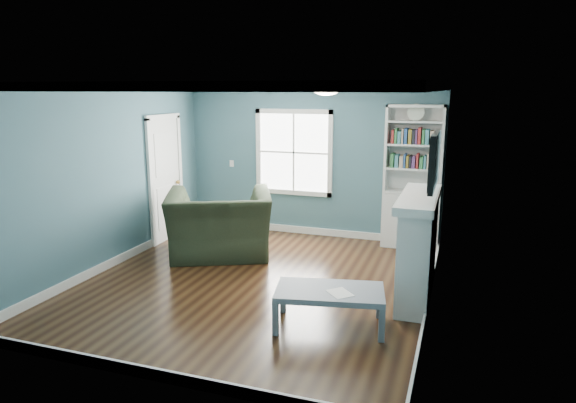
% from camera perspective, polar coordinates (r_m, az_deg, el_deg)
% --- Properties ---
extents(floor, '(5.00, 5.00, 0.00)m').
position_cam_1_polar(floor, '(6.99, -3.54, -8.95)').
color(floor, black).
rests_on(floor, ground).
extents(room_walls, '(5.00, 5.00, 5.00)m').
position_cam_1_polar(room_walls, '(6.58, -3.72, 3.99)').
color(room_walls, '#3C6270').
rests_on(room_walls, ground).
extents(trim, '(4.50, 5.00, 2.60)m').
position_cam_1_polar(trim, '(6.63, -3.68, 1.05)').
color(trim, white).
rests_on(trim, ground).
extents(window, '(1.40, 0.06, 1.50)m').
position_cam_1_polar(window, '(9.01, 0.65, 5.47)').
color(window, white).
rests_on(window, room_walls).
extents(bookshelf, '(0.90, 0.35, 2.31)m').
position_cam_1_polar(bookshelf, '(8.49, 13.61, 1.08)').
color(bookshelf, silver).
rests_on(bookshelf, ground).
extents(fireplace, '(0.44, 1.58, 1.30)m').
position_cam_1_polar(fireplace, '(6.50, 14.35, -5.04)').
color(fireplace, black).
rests_on(fireplace, ground).
extents(tv, '(0.06, 1.10, 0.65)m').
position_cam_1_polar(tv, '(6.26, 15.99, 4.44)').
color(tv, black).
rests_on(tv, fireplace).
extents(door, '(0.12, 0.98, 2.17)m').
position_cam_1_polar(door, '(8.91, -13.45, 2.60)').
color(door, silver).
rests_on(door, ground).
extents(ceiling_fixture, '(0.38, 0.38, 0.15)m').
position_cam_1_polar(ceiling_fixture, '(6.31, 4.26, 12.45)').
color(ceiling_fixture, white).
rests_on(ceiling_fixture, room_walls).
extents(light_switch, '(0.08, 0.01, 0.12)m').
position_cam_1_polar(light_switch, '(9.48, -6.27, 4.22)').
color(light_switch, white).
rests_on(light_switch, room_walls).
extents(recliner, '(1.82, 1.56, 1.35)m').
position_cam_1_polar(recliner, '(7.93, -7.64, -1.30)').
color(recliner, black).
rests_on(recliner, ground).
extents(coffee_table, '(1.27, 0.85, 0.42)m').
position_cam_1_polar(coffee_table, '(5.66, 4.65, -10.23)').
color(coffee_table, '#555D66').
rests_on(coffee_table, ground).
extents(paper_sheet, '(0.34, 0.34, 0.00)m').
position_cam_1_polar(paper_sheet, '(5.55, 5.79, -10.08)').
color(paper_sheet, white).
rests_on(paper_sheet, coffee_table).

